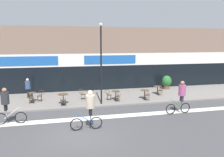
% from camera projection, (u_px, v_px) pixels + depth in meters
% --- Properties ---
extents(ground_plane, '(120.00, 120.00, 0.00)m').
position_uv_depth(ground_plane, '(81.00, 134.00, 11.53)').
color(ground_plane, '#424244').
extents(sidewalk_slab, '(40.00, 5.50, 0.12)m').
position_uv_depth(sidewalk_slab, '(74.00, 99.00, 18.50)').
color(sidewalk_slab, slate).
rests_on(sidewalk_slab, ground).
extents(storefront_facade, '(40.00, 4.06, 6.27)m').
position_uv_depth(storefront_facade, '(70.00, 59.00, 22.54)').
color(storefront_facade, '#7F6656').
rests_on(storefront_facade, ground).
extents(bike_lane_stripe, '(36.00, 0.70, 0.01)m').
position_uv_depth(bike_lane_stripe, '(78.00, 119.00, 13.75)').
color(bike_lane_stripe, silver).
rests_on(bike_lane_stripe, ground).
extents(bistro_table_0, '(0.62, 0.62, 0.75)m').
position_uv_depth(bistro_table_0, '(32.00, 95.00, 17.31)').
color(bistro_table_0, black).
rests_on(bistro_table_0, sidewalk_slab).
extents(bistro_table_1, '(0.78, 0.78, 0.77)m').
position_uv_depth(bistro_table_1, '(63.00, 97.00, 16.63)').
color(bistro_table_1, black).
rests_on(bistro_table_1, sidewalk_slab).
extents(bistro_table_2, '(0.64, 0.64, 0.71)m').
position_uv_depth(bistro_table_2, '(90.00, 93.00, 18.09)').
color(bistro_table_2, black).
rests_on(bistro_table_2, sidewalk_slab).
extents(bistro_table_3, '(0.68, 0.68, 0.74)m').
position_uv_depth(bistro_table_3, '(116.00, 94.00, 17.87)').
color(bistro_table_3, black).
rests_on(bistro_table_3, sidewalk_slab).
extents(bistro_table_4, '(0.70, 0.70, 0.74)m').
position_uv_depth(bistro_table_4, '(145.00, 93.00, 18.20)').
color(bistro_table_4, black).
rests_on(bistro_table_4, sidewalk_slab).
extents(bistro_table_5, '(0.71, 0.71, 0.72)m').
position_uv_depth(bistro_table_5, '(158.00, 88.00, 19.93)').
color(bistro_table_5, black).
rests_on(bistro_table_5, sidewalk_slab).
extents(cafe_chair_0_near, '(0.40, 0.57, 0.90)m').
position_uv_depth(cafe_chair_0_near, '(31.00, 97.00, 16.71)').
color(cafe_chair_0_near, '#4C3823').
rests_on(cafe_chair_0_near, sidewalk_slab).
extents(cafe_chair_0_side, '(0.57, 0.40, 0.90)m').
position_uv_depth(cafe_chair_0_side, '(40.00, 95.00, 17.44)').
color(cafe_chair_0_side, '#4C3823').
rests_on(cafe_chair_0_side, sidewalk_slab).
extents(cafe_chair_1_near, '(0.42, 0.58, 0.90)m').
position_uv_depth(cafe_chair_1_near, '(63.00, 100.00, 16.03)').
color(cafe_chair_1_near, '#4C3823').
rests_on(cafe_chair_1_near, sidewalk_slab).
extents(cafe_chair_2_near, '(0.42, 0.58, 0.90)m').
position_uv_depth(cafe_chair_2_near, '(91.00, 95.00, 17.49)').
color(cafe_chair_2_near, '#4C3823').
rests_on(cafe_chair_2_near, sidewalk_slab).
extents(cafe_chair_2_side, '(0.59, 0.43, 0.90)m').
position_uv_depth(cafe_chair_2_side, '(82.00, 93.00, 17.96)').
color(cafe_chair_2_side, '#4C3823').
rests_on(cafe_chair_2_side, sidewalk_slab).
extents(cafe_chair_3_near, '(0.43, 0.59, 0.90)m').
position_uv_depth(cafe_chair_3_near, '(118.00, 95.00, 17.27)').
color(cafe_chair_3_near, '#4C3823').
rests_on(cafe_chair_3_near, sidewalk_slab).
extents(cafe_chair_3_side, '(0.58, 0.40, 0.90)m').
position_uv_depth(cafe_chair_3_side, '(108.00, 94.00, 17.74)').
color(cafe_chair_3_side, '#4C3823').
rests_on(cafe_chair_3_side, sidewalk_slab).
extents(cafe_chair_4_near, '(0.44, 0.59, 0.90)m').
position_uv_depth(cafe_chair_4_near, '(147.00, 94.00, 17.60)').
color(cafe_chair_4_near, '#4C3823').
rests_on(cafe_chair_4_near, sidewalk_slab).
extents(cafe_chair_5_near, '(0.43, 0.59, 0.90)m').
position_uv_depth(cafe_chair_5_near, '(160.00, 90.00, 19.32)').
color(cafe_chair_5_near, '#4C3823').
rests_on(cafe_chair_5_near, sidewalk_slab).
extents(planter_pot, '(0.94, 0.94, 1.36)m').
position_uv_depth(planter_pot, '(167.00, 82.00, 22.04)').
color(planter_pot, brown).
rests_on(planter_pot, sidewalk_slab).
extents(lamp_post, '(0.26, 0.26, 6.06)m').
position_uv_depth(lamp_post, '(101.00, 59.00, 16.23)').
color(lamp_post, black).
rests_on(lamp_post, sidewalk_slab).
extents(cyclist_0, '(1.80, 0.49, 2.19)m').
position_uv_depth(cyclist_0, '(6.00, 103.00, 12.72)').
color(cyclist_0, black).
rests_on(cyclist_0, ground).
extents(cyclist_1, '(1.82, 0.50, 2.24)m').
position_uv_depth(cyclist_1, '(181.00, 95.00, 14.67)').
color(cyclist_1, black).
rests_on(cyclist_1, ground).
extents(cyclist_2, '(1.78, 0.48, 2.22)m').
position_uv_depth(cyclist_2, '(89.00, 107.00, 11.93)').
color(cyclist_2, black).
rests_on(cyclist_2, ground).
extents(pedestrian_near_end, '(0.43, 0.43, 1.66)m').
position_uv_depth(pedestrian_near_end, '(28.00, 86.00, 18.56)').
color(pedestrian_near_end, black).
rests_on(pedestrian_near_end, sidewalk_slab).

